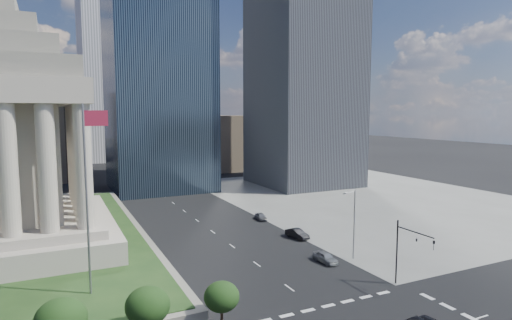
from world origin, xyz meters
TOP-DOWN VIEW (x-y plane):
  - ground at (0.00, 100.00)m, footprint 500.00×500.00m
  - sidewalk_ne at (46.00, 60.00)m, footprint 68.00×90.00m
  - flagpole at (-21.83, 24.00)m, footprint 2.52×0.24m
  - midrise_glass at (2.00, 95.00)m, footprint 26.00×26.00m
  - highrise_ne at (42.00, 85.00)m, footprint 26.00×28.00m
  - building_filler_ne at (32.00, 130.00)m, footprint 20.00×30.00m
  - building_filler_nw at (-30.00, 130.00)m, footprint 24.00×30.00m
  - traffic_signal_ne at (12.50, 13.70)m, footprint 0.30×5.74m
  - street_lamp_north at (13.33, 25.00)m, footprint 2.13×0.22m
  - parked_sedan_near at (9.00, 25.49)m, footprint 4.44×1.94m
  - parked_sedan_mid at (11.50, 37.28)m, footprint 4.85×2.39m
  - parked_sedan_far at (11.50, 51.04)m, footprint 2.09×4.13m

SIDE VIEW (x-z plane):
  - ground at x=0.00m, z-range 0.00..0.00m
  - sidewalk_ne at x=46.00m, z-range 0.00..0.03m
  - parked_sedan_far at x=11.50m, z-range 0.00..1.35m
  - parked_sedan_near at x=9.00m, z-range 0.00..1.49m
  - parked_sedan_mid at x=11.50m, z-range 0.00..1.53m
  - traffic_signal_ne at x=12.50m, z-range 1.25..9.25m
  - street_lamp_north at x=13.33m, z-range 0.66..10.66m
  - building_filler_ne at x=32.00m, z-range 0.00..20.00m
  - flagpole at x=-21.83m, z-range 3.11..23.11m
  - building_filler_nw at x=-30.00m, z-range 0.00..28.00m
  - midrise_glass at x=2.00m, z-range 0.00..60.00m
  - highrise_ne at x=42.00m, z-range 0.00..100.00m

